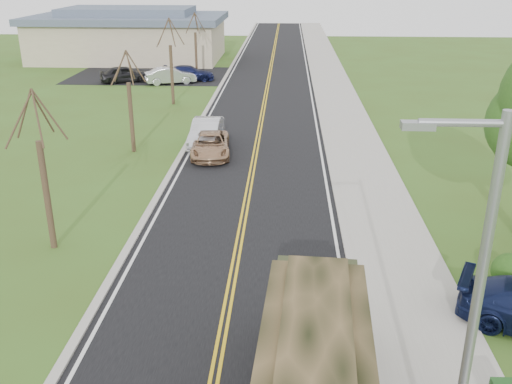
{
  "coord_description": "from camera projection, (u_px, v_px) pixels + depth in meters",
  "views": [
    {
      "loc": [
        1.73,
        -8.91,
        9.99
      ],
      "look_at": [
        0.61,
        11.56,
        1.8
      ],
      "focal_mm": 40.0,
      "sensor_mm": 36.0,
      "label": 1
    }
  ],
  "objects": [
    {
      "name": "commercial_building",
      "position": [
        130.0,
        35.0,
        63.77
      ],
      "size": [
        25.5,
        21.5,
        5.65
      ],
      "color": "tan",
      "rests_on": "ground"
    },
    {
      "name": "curb_left",
      "position": [
        219.0,
        88.0,
        49.34
      ],
      "size": [
        0.3,
        120.0,
        0.1
      ],
      "primitive_type": "cube",
      "color": "#9E998E",
      "rests_on": "ground"
    },
    {
      "name": "lot_car_dark",
      "position": [
        125.0,
        74.0,
        51.79
      ],
      "size": [
        4.76,
        3.37,
        1.5
      ],
      "primitive_type": "imported",
      "rotation": [
        0.0,
        0.0,
        1.98
      ],
      "color": "black",
      "rests_on": "ground"
    },
    {
      "name": "lot_car_silver",
      "position": [
        170.0,
        76.0,
        51.17
      ],
      "size": [
        4.76,
        3.05,
        1.48
      ],
      "primitive_type": "imported",
      "rotation": [
        0.0,
        0.0,
        1.93
      ],
      "color": "silver",
      "rests_on": "ground"
    },
    {
      "name": "suv_champagne",
      "position": [
        210.0,
        145.0,
        31.85
      ],
      "size": [
        2.58,
        4.74,
        1.26
      ],
      "primitive_type": "imported",
      "rotation": [
        0.0,
        0.0,
        0.11
      ],
      "color": "tan",
      "rests_on": "ground"
    },
    {
      "name": "sidewalk_right",
      "position": [
        336.0,
        90.0,
        48.83
      ],
      "size": [
        3.2,
        120.0,
        0.1
      ],
      "primitive_type": "cube",
      "color": "#9E998E",
      "rests_on": "ground"
    },
    {
      "name": "street_light",
      "position": [
        469.0,
        316.0,
        9.7
      ],
      "size": [
        1.65,
        0.22,
        8.0
      ],
      "color": "gray",
      "rests_on": "ground"
    },
    {
      "name": "lot_car_navy",
      "position": [
        189.0,
        73.0,
        52.61
      ],
      "size": [
        4.86,
        2.36,
        1.36
      ],
      "primitive_type": "imported",
      "rotation": [
        0.0,
        0.0,
        1.67
      ],
      "color": "#10153B",
      "rests_on": "ground"
    },
    {
      "name": "road",
      "position": [
        267.0,
        89.0,
        49.14
      ],
      "size": [
        8.0,
        120.0,
        0.01
      ],
      "primitive_type": "cube",
      "color": "black",
      "rests_on": "ground"
    },
    {
      "name": "sedan_silver",
      "position": [
        206.0,
        132.0,
        33.79
      ],
      "size": [
        1.68,
        4.62,
        1.52
      ],
      "primitive_type": "imported",
      "rotation": [
        0.0,
        0.0,
        -0.02
      ],
      "color": "silver",
      "rests_on": "ground"
    },
    {
      "name": "curb_right",
      "position": [
        315.0,
        89.0,
        48.91
      ],
      "size": [
        0.3,
        120.0,
        0.12
      ],
      "primitive_type": "cube",
      "color": "#9E998E",
      "rests_on": "ground"
    },
    {
      "name": "military_truck",
      "position": [
        315.0,
        349.0,
        12.99
      ],
      "size": [
        2.61,
        6.59,
        3.23
      ],
      "rotation": [
        0.0,
        0.0,
        -0.06
      ],
      "color": "black",
      "rests_on": "ground"
    },
    {
      "name": "bare_tree_d",
      "position": [
        196.0,
        49.0,
        54.12
      ],
      "size": [
        1.88,
        2.2,
        5.91
      ],
      "color": "#38281C",
      "rests_on": "ground"
    },
    {
      "name": "bare_tree_b",
      "position": [
        131.0,
        109.0,
        31.89
      ],
      "size": [
        1.83,
        2.14,
        5.73
      ],
      "color": "#38281C",
      "rests_on": "ground"
    },
    {
      "name": "bare_tree_a",
      "position": [
        45.0,
        183.0,
        20.71
      ],
      "size": [
        1.93,
        2.26,
        6.08
      ],
      "color": "#38281C",
      "rests_on": "ground"
    },
    {
      "name": "bare_tree_c",
      "position": [
        171.0,
        68.0,
        42.91
      ],
      "size": [
        2.04,
        2.39,
        6.42
      ],
      "color": "#38281C",
      "rests_on": "ground"
    }
  ]
}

